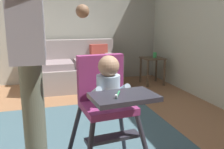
# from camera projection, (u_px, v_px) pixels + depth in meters

# --- Properties ---
(wall_far) EXTENTS (5.23, 0.06, 2.70)m
(wall_far) POSITION_uv_depth(u_px,v_px,m) (48.00, 13.00, 4.55)
(wall_far) COLOR #B9B8AB
(wall_far) RESTS_ON ground
(area_rug) EXTENTS (2.31, 2.47, 0.01)m
(area_rug) POSITION_uv_depth(u_px,v_px,m) (76.00, 148.00, 2.31)
(area_rug) COLOR #44626D
(area_rug) RESTS_ON ground
(couch) EXTENTS (1.65, 0.86, 0.86)m
(couch) POSITION_uv_depth(u_px,v_px,m) (74.00, 69.00, 4.40)
(couch) COLOR gray
(couch) RESTS_ON ground
(high_chair) EXTENTS (0.66, 0.77, 0.98)m
(high_chair) POSITION_uv_depth(u_px,v_px,m) (107.00, 95.00, 1.75)
(high_chair) COLOR #30303B
(high_chair) RESTS_ON ground
(adult_standing) EXTENTS (0.51, 0.51, 1.75)m
(adult_standing) POSITION_uv_depth(u_px,v_px,m) (31.00, 55.00, 1.55)
(adult_standing) COLOR #646A57
(adult_standing) RESTS_ON ground
(side_table) EXTENTS (0.40, 0.40, 0.52)m
(side_table) POSITION_uv_depth(u_px,v_px,m) (152.00, 65.00, 4.60)
(side_table) COLOR brown
(side_table) RESTS_ON ground
(sippy_cup) EXTENTS (0.07, 0.07, 0.10)m
(sippy_cup) POSITION_uv_depth(u_px,v_px,m) (155.00, 55.00, 4.57)
(sippy_cup) COLOR green
(sippy_cup) RESTS_ON side_table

